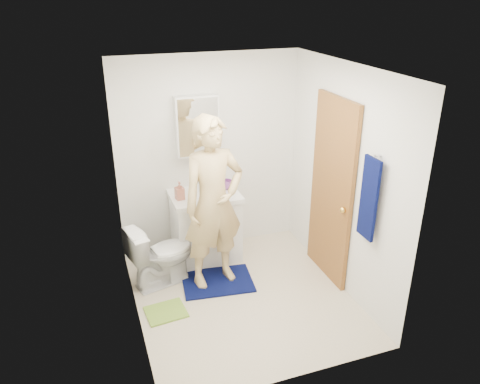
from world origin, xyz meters
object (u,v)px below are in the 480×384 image
toothbrush_cup (227,184)px  man (214,203)px  soap_dispenser (180,191)px  toilet (161,254)px  medicine_cabinet (197,126)px  towel (369,199)px  vanity_cabinet (206,228)px

toothbrush_cup → man: bearing=-119.7°
soap_dispenser → toothbrush_cup: soap_dispenser is taller
toilet → toothbrush_cup: size_ratio=5.35×
medicine_cabinet → towel: size_ratio=0.87×
vanity_cabinet → soap_dispenser: soap_dispenser is taller
vanity_cabinet → medicine_cabinet: bearing=90.0°
toilet → soap_dispenser: soap_dispenser is taller
man → toothbrush_cup: bearing=49.4°
vanity_cabinet → soap_dispenser: size_ratio=3.83×
vanity_cabinet → medicine_cabinet: size_ratio=1.14×
soap_dispenser → man: (0.26, -0.47, 0.01)m
toilet → medicine_cabinet: bearing=-60.7°
vanity_cabinet → toilet: bearing=-149.7°
soap_dispenser → toothbrush_cup: bearing=10.5°
toothbrush_cup → soap_dispenser: bearing=-169.5°
medicine_cabinet → toothbrush_cup: medicine_cabinet is taller
soap_dispenser → toothbrush_cup: 0.60m
medicine_cabinet → man: medicine_cabinet is taller
man → soap_dispenser: bearing=107.8°
towel → toothbrush_cup: 1.82m
towel → toilet: 2.29m
vanity_cabinet → toilet: vanity_cabinet is taller
man → vanity_cabinet: bearing=74.6°
medicine_cabinet → towel: medicine_cabinet is taller
soap_dispenser → toilet: bearing=-135.0°
vanity_cabinet → soap_dispenser: bearing=-170.8°
towel → toilet: towel is taller
soap_dispenser → man: 0.54m
toilet → vanity_cabinet: bearing=-74.1°
towel → soap_dispenser: towel is taller
vanity_cabinet → toothbrush_cup: toothbrush_cup is taller
towel → soap_dispenser: (-1.48, 1.44, -0.30)m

